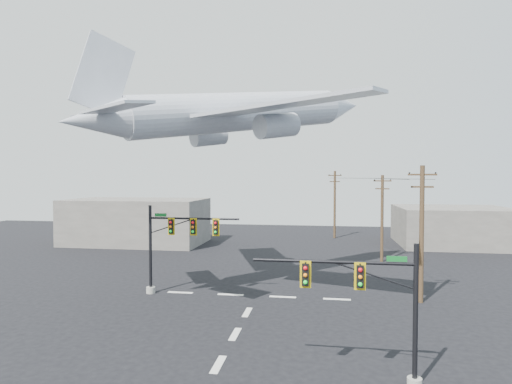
% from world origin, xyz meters
% --- Properties ---
extents(ground, '(120.00, 120.00, 0.00)m').
position_xyz_m(ground, '(0.00, 0.00, 0.00)').
color(ground, black).
rests_on(ground, ground).
extents(lane_markings, '(14.00, 21.20, 0.01)m').
position_xyz_m(lane_markings, '(0.00, 5.33, 0.01)').
color(lane_markings, silver).
rests_on(lane_markings, ground).
extents(signal_mast_near, '(7.26, 0.68, 6.19)m').
position_xyz_m(signal_mast_near, '(7.25, -1.00, 3.39)').
color(signal_mast_near, gray).
rests_on(signal_mast_near, ground).
extents(signal_mast_far, '(7.33, 0.75, 6.82)m').
position_xyz_m(signal_mast_far, '(-6.43, 11.45, 3.89)').
color(signal_mast_far, gray).
rests_on(signal_mast_far, ground).
extents(utility_pole_a, '(1.97, 0.33, 9.82)m').
position_xyz_m(utility_pole_a, '(11.91, 12.10, 5.14)').
color(utility_pole_a, '#4C3420').
rests_on(utility_pole_a, ground).
extents(utility_pole_b, '(1.77, 0.82, 9.21)m').
position_xyz_m(utility_pole_b, '(11.15, 26.80, 4.82)').
color(utility_pole_b, '#4C3420').
rests_on(utility_pole_b, ground).
extents(utility_pole_c, '(1.96, 0.79, 9.91)m').
position_xyz_m(utility_pole_c, '(6.73, 44.14, 5.19)').
color(utility_pole_c, '#4C3420').
rests_on(utility_pole_c, ground).
extents(power_lines, '(6.99, 32.04, 0.06)m').
position_xyz_m(power_lines, '(10.11, 28.24, 8.84)').
color(power_lines, black).
extents(airliner, '(22.36, 22.49, 7.14)m').
position_xyz_m(airliner, '(-1.36, 13.14, 13.98)').
color(airliner, '#B6BBC3').
extents(building_left, '(18.00, 10.00, 6.00)m').
position_xyz_m(building_left, '(-20.00, 35.00, 3.00)').
color(building_left, slate).
rests_on(building_left, ground).
extents(building_right, '(14.00, 12.00, 5.00)m').
position_xyz_m(building_right, '(22.00, 40.00, 2.50)').
color(building_right, slate).
rests_on(building_right, ground).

